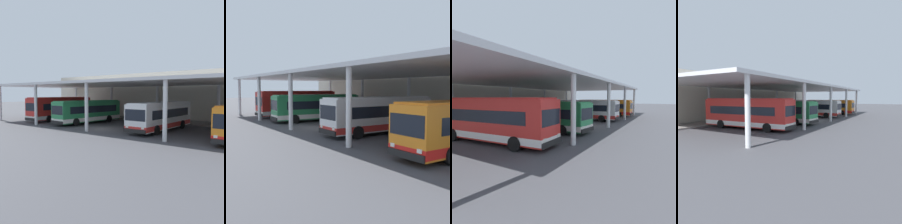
# 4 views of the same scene
# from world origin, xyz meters

# --- Properties ---
(ground_plane) EXTENTS (200.00, 200.00, 0.00)m
(ground_plane) POSITION_xyz_m (0.00, 0.00, 0.00)
(ground_plane) COLOR #47474C
(platform_kerb) EXTENTS (42.00, 4.50, 0.18)m
(platform_kerb) POSITION_xyz_m (0.00, 11.75, 0.09)
(platform_kerb) COLOR gray
(platform_kerb) RESTS_ON ground
(station_building_facade) EXTENTS (48.00, 1.60, 7.57)m
(station_building_facade) POSITION_xyz_m (0.00, 15.00, 3.79)
(station_building_facade) COLOR beige
(station_building_facade) RESTS_ON ground
(canopy_shelter) EXTENTS (40.00, 17.00, 5.55)m
(canopy_shelter) POSITION_xyz_m (0.00, 5.50, 5.29)
(canopy_shelter) COLOR silver
(canopy_shelter) RESTS_ON ground
(bus_nearest_bay) EXTENTS (3.12, 11.44, 3.57)m
(bus_nearest_bay) POSITION_xyz_m (-11.60, 3.67, 1.84)
(bus_nearest_bay) COLOR red
(bus_nearest_bay) RESTS_ON ground
(bus_second_bay) EXTENTS (3.27, 10.68, 3.17)m
(bus_second_bay) POSITION_xyz_m (-5.13, 3.12, 1.66)
(bus_second_bay) COLOR #28844C
(bus_second_bay) RESTS_ON ground
(bus_middle_bay) EXTENTS (2.85, 10.57, 3.17)m
(bus_middle_bay) POSITION_xyz_m (6.04, 3.09, 1.66)
(bus_middle_bay) COLOR white
(bus_middle_bay) RESTS_ON ground
(bus_far_bay) EXTENTS (2.87, 10.58, 3.17)m
(bus_far_bay) POSITION_xyz_m (14.45, 2.53, 1.66)
(bus_far_bay) COLOR orange
(bus_far_bay) RESTS_ON ground
(bench_waiting) EXTENTS (1.80, 0.45, 0.92)m
(bench_waiting) POSITION_xyz_m (2.48, 11.82, 0.66)
(bench_waiting) COLOR brown
(bench_waiting) RESTS_ON platform_kerb
(trash_bin) EXTENTS (0.52, 0.52, 0.98)m
(trash_bin) POSITION_xyz_m (5.68, 11.83, 0.68)
(trash_bin) COLOR maroon
(trash_bin) RESTS_ON platform_kerb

